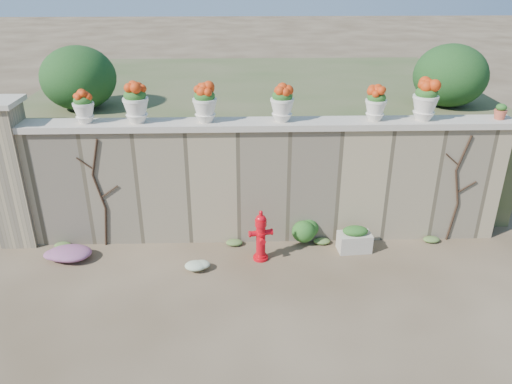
{
  "coord_description": "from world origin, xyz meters",
  "views": [
    {
      "loc": [
        -0.36,
        -5.85,
        4.42
      ],
      "look_at": [
        -0.13,
        1.4,
        1.04
      ],
      "focal_mm": 35.0,
      "sensor_mm": 36.0,
      "label": 1
    }
  ],
  "objects_px": {
    "fire_hydrant": "(261,235)",
    "terracotta_pot": "(500,112)",
    "planter_box": "(355,239)",
    "urn_pot_0": "(84,107)"
  },
  "relations": [
    {
      "from": "planter_box",
      "to": "terracotta_pot",
      "type": "bearing_deg",
      "value": 8.1
    },
    {
      "from": "planter_box",
      "to": "terracotta_pot",
      "type": "xyz_separation_m",
      "value": [
        2.29,
        0.52,
        2.0
      ]
    },
    {
      "from": "urn_pot_0",
      "to": "planter_box",
      "type": "bearing_deg",
      "value": -6.93
    },
    {
      "from": "urn_pot_0",
      "to": "terracotta_pot",
      "type": "bearing_deg",
      "value": 0.0
    },
    {
      "from": "fire_hydrant",
      "to": "urn_pot_0",
      "type": "distance_m",
      "value": 3.42
    },
    {
      "from": "planter_box",
      "to": "urn_pot_0",
      "type": "distance_m",
      "value": 4.84
    },
    {
      "from": "fire_hydrant",
      "to": "terracotta_pot",
      "type": "height_order",
      "value": "terracotta_pot"
    },
    {
      "from": "planter_box",
      "to": "terracotta_pot",
      "type": "relative_size",
      "value": 2.33
    },
    {
      "from": "fire_hydrant",
      "to": "urn_pot_0",
      "type": "height_order",
      "value": "urn_pot_0"
    },
    {
      "from": "fire_hydrant",
      "to": "planter_box",
      "type": "xyz_separation_m",
      "value": [
        1.57,
        0.22,
        -0.23
      ]
    }
  ]
}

